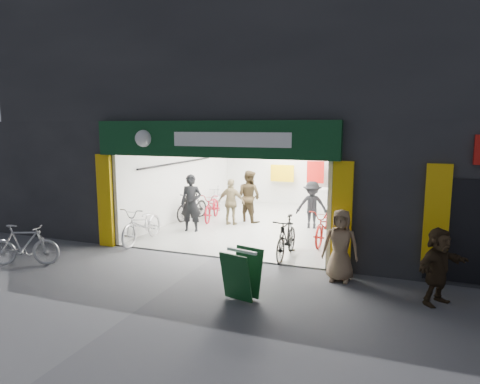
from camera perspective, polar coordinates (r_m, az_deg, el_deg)
The scene contains 17 objects.
ground at distance 11.23m, azimuth -3.66°, elevation -8.68°, with size 60.00×60.00×0.00m, color #56565B.
building at distance 15.19m, azimuth 7.34°, elevation 12.30°, with size 17.00×10.27×8.00m.
bike_left_front at distance 12.77m, azimuth -12.87°, elevation -4.21°, with size 0.72×2.07×1.09m, color silver.
bike_left_midfront at distance 15.46m, azimuth -6.41°, elevation -1.89°, with size 0.49×1.72×1.03m, color black.
bike_left_midback at distance 15.35m, azimuth -3.72°, elevation -1.98°, with size 0.67×1.92×1.01m, color maroon.
bike_left_back at distance 17.41m, azimuth -3.15°, elevation -0.78°, with size 0.45×1.58×0.95m, color silver.
bike_right_front at distance 11.05m, azimuth 6.20°, elevation -6.06°, with size 0.51×1.82×1.09m, color black.
bike_right_mid at distance 12.59m, azimuth 11.30°, elevation -4.47°, with size 0.69×1.97×1.03m, color maroon.
bike_right_back at distance 14.97m, azimuth 12.84°, elevation -2.42°, with size 0.48×1.71×1.03m, color #AEADB2.
parked_bike at distance 11.68m, azimuth -26.86°, elevation -6.34°, with size 0.48×1.70×1.02m, color #A1A2A6.
customer_a at distance 13.65m, azimuth -6.53°, elevation -1.56°, with size 0.68×0.44×1.86m, color black.
customer_b at distance 14.99m, azimuth 1.22°, elevation -0.61°, with size 0.89×0.70×1.84m, color #362A18.
customer_c at distance 14.16m, azimuth 9.57°, elevation -1.80°, with size 1.03×0.59×1.59m, color black.
customer_d at distance 14.46m, azimuth -1.16°, elevation -1.42°, with size 0.94×0.39×1.61m, color olive.
pedestrian_near at distance 9.62m, azimuth 13.23°, elevation -6.95°, with size 0.78×0.51×1.59m, color #8B6D51.
pedestrian_far at distance 9.03m, azimuth 24.90°, elevation -8.95°, with size 1.38×0.44×1.49m, color #322516.
sandwich_board at distance 8.46m, azimuth 0.24°, elevation -10.78°, with size 0.76×0.77×0.97m.
Camera 1 is at (4.42, -9.76, 3.37)m, focal length 32.00 mm.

